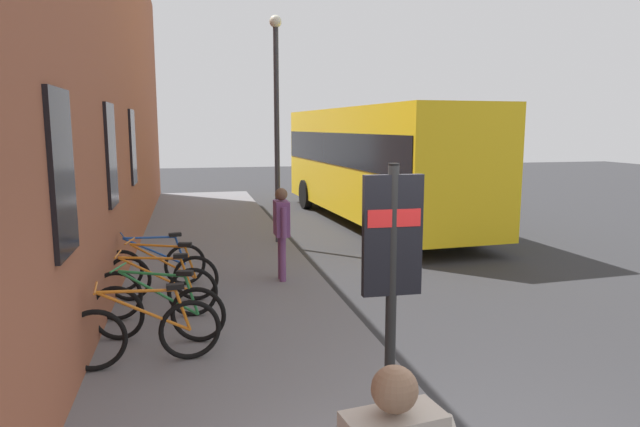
% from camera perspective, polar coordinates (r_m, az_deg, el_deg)
% --- Properties ---
extents(ground, '(60.00, 60.00, 0.00)m').
position_cam_1_polar(ground, '(10.68, 5.40, -6.63)').
color(ground, '#2D2D30').
extents(sidewalk_pavement, '(24.00, 3.50, 0.12)m').
position_cam_1_polar(sidewalk_pavement, '(12.09, -10.19, -4.59)').
color(sidewalk_pavement, slate).
rests_on(sidewalk_pavement, ground).
extents(station_facade, '(22.00, 0.65, 7.51)m').
position_cam_1_polar(station_facade, '(12.87, -20.26, 12.37)').
color(station_facade, '#9E563D').
rests_on(station_facade, ground).
extents(bicycle_nearest_sign, '(0.48, 1.77, 0.97)m').
position_cam_1_polar(bicycle_nearest_sign, '(6.86, -17.45, -11.46)').
color(bicycle_nearest_sign, black).
rests_on(bicycle_nearest_sign, sidewalk_pavement).
extents(bicycle_mid_rack, '(0.64, 1.72, 0.97)m').
position_cam_1_polar(bicycle_mid_rack, '(7.53, -16.14, -9.55)').
color(bicycle_mid_rack, black).
rests_on(bicycle_mid_rack, sidewalk_pavement).
extents(bicycle_far_end, '(0.48, 1.77, 0.97)m').
position_cam_1_polar(bicycle_far_end, '(8.39, -16.37, -7.65)').
color(bicycle_far_end, black).
rests_on(bicycle_far_end, sidewalk_pavement).
extents(bicycle_under_window, '(0.53, 1.75, 0.97)m').
position_cam_1_polar(bicycle_under_window, '(9.20, -15.69, -6.18)').
color(bicycle_under_window, black).
rests_on(bicycle_under_window, sidewalk_pavement).
extents(bicycle_end_of_row, '(0.57, 1.74, 0.97)m').
position_cam_1_polar(bicycle_end_of_row, '(9.90, -16.48, -5.15)').
color(bicycle_end_of_row, black).
rests_on(bicycle_end_of_row, sidewalk_pavement).
extents(transit_info_sign, '(0.10, 0.55, 2.40)m').
position_cam_1_polar(transit_info_sign, '(5.11, 7.33, -3.90)').
color(transit_info_sign, black).
rests_on(transit_info_sign, sidewalk_pavement).
extents(city_bus, '(10.63, 3.14, 3.35)m').
position_cam_1_polar(city_bus, '(16.61, 5.55, 5.62)').
color(city_bus, yellow).
rests_on(city_bus, ground).
extents(pedestrian_by_facade, '(0.63, 0.24, 1.66)m').
position_cam_1_polar(pedestrian_by_facade, '(9.92, -3.93, -1.10)').
color(pedestrian_by_facade, '#723F72').
rests_on(pedestrian_by_facade, sidewalk_pavement).
extents(street_lamp, '(0.28, 0.28, 5.19)m').
position_cam_1_polar(street_lamp, '(13.15, -4.43, 10.38)').
color(street_lamp, '#333338').
rests_on(street_lamp, sidewalk_pavement).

